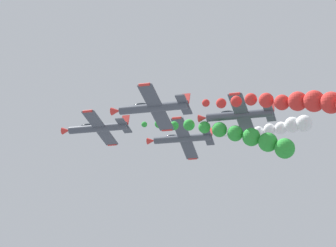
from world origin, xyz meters
name	(u,v)px	position (x,y,z in m)	size (l,w,h in m)	color
airplane_lead	(97,128)	(0.21, 10.89, 134.09)	(9.17, 10.35, 3.49)	#474C56
smoke_trail_lead	(246,137)	(-0.54, -10.99, 130.95)	(3.16, 21.37, 6.82)	green
airplane_left_inner	(152,108)	(-9.06, -0.99, 133.72)	(8.90, 10.35, 4.17)	#474C56
smoke_trail_left_inner	(321,103)	(-12.85, -22.15, 131.40)	(7.96, 20.92, 5.58)	red
airplane_right_inner	(181,139)	(10.01, 1.26, 133.91)	(8.43, 10.35, 5.14)	#474C56
smoke_trail_right_inner	(283,127)	(8.62, -14.49, 134.18)	(3.91, 13.58, 2.38)	white
airplane_left_outer	(238,115)	(-0.10, -9.97, 134.19)	(8.92, 10.35, 4.11)	#474C56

